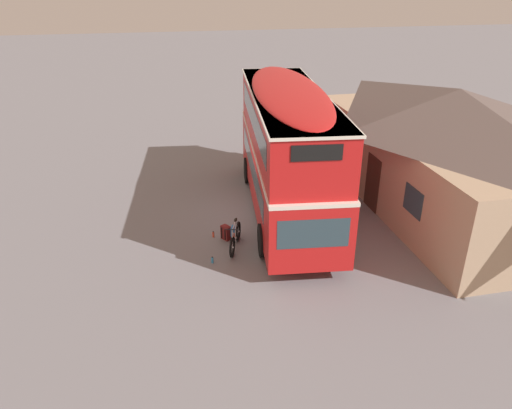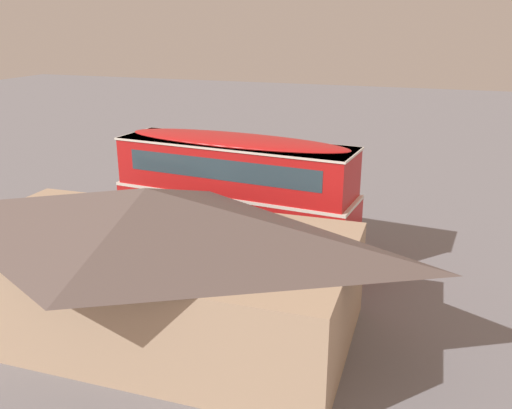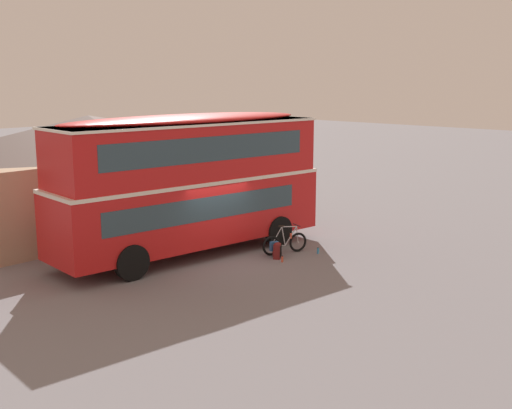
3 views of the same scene
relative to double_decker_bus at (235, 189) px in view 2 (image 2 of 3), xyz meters
name	(u,v)px [view 2 (image 2 of 3)]	position (x,y,z in m)	size (l,w,h in m)	color
ground_plane	(245,239)	(0.08, -1.29, -2.64)	(120.00, 120.00, 0.00)	slate
double_decker_bus	(235,189)	(0.00, 0.00, 0.00)	(9.95, 3.44, 4.79)	black
touring_bicycle	(209,218)	(2.20, -2.29, -2.27)	(1.67, 0.70, 1.02)	black
backpack_on_ground	(223,219)	(1.62, -2.51, -2.36)	(0.40, 0.36, 0.55)	maroon
water_bottle_red_squeeze	(231,220)	(1.40, -2.93, -2.54)	(0.07, 0.07, 0.22)	#D84C33
water_bottle_blue_sports	(201,215)	(3.04, -3.15, -2.54)	(0.07, 0.07, 0.22)	#338CBF
pub_building	(150,259)	(0.22, 6.38, -0.35)	(12.38, 6.74, 4.49)	tan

